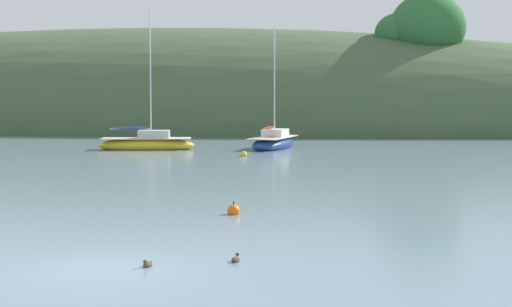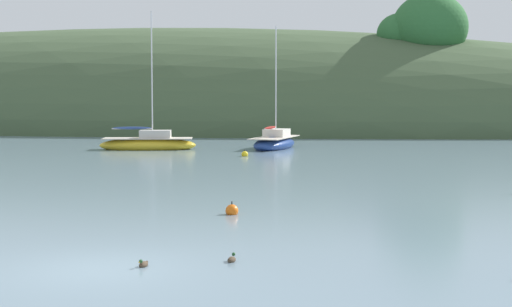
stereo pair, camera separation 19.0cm
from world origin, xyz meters
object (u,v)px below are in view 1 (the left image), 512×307
(sailboat_cream_ketch, at_px, (273,143))
(duck_straggler, at_px, (147,264))
(mooring_buoy_inner, at_px, (234,211))
(sailboat_white_near, at_px, (147,144))
(mooring_buoy_channel, at_px, (244,154))
(duck_trailing, at_px, (236,260))

(sailboat_cream_ketch, relative_size, duck_straggler, 22.10)
(sailboat_cream_ketch, bearing_deg, duck_straggler, -85.38)
(mooring_buoy_inner, distance_m, duck_straggler, 8.21)
(sailboat_white_near, xyz_separation_m, mooring_buoy_channel, (8.21, -4.84, -0.31))
(duck_straggler, bearing_deg, mooring_buoy_channel, 97.04)
(mooring_buoy_inner, relative_size, duck_straggler, 1.27)
(mooring_buoy_inner, bearing_deg, mooring_buoy_channel, 100.23)
(sailboat_white_near, height_order, duck_trailing, sailboat_white_near)
(sailboat_white_near, distance_m, sailboat_cream_ketch, 9.42)
(mooring_buoy_channel, distance_m, duck_trailing, 32.11)
(sailboat_white_near, distance_m, mooring_buoy_channel, 9.53)
(duck_trailing, bearing_deg, sailboat_cream_ketch, 97.52)
(sailboat_cream_ketch, xyz_separation_m, mooring_buoy_channel, (-0.77, -7.69, -0.31))
(duck_trailing, bearing_deg, mooring_buoy_channel, 100.68)
(sailboat_white_near, relative_size, duck_straggler, 24.32)
(sailboat_cream_ketch, xyz_separation_m, mooring_buoy_inner, (3.61, -31.96, -0.31))
(sailboat_cream_ketch, distance_m, mooring_buoy_inner, 32.17)
(mooring_buoy_channel, bearing_deg, sailboat_cream_ketch, 84.31)
(sailboat_white_near, height_order, mooring_buoy_inner, sailboat_white_near)
(mooring_buoy_inner, xyz_separation_m, duck_trailing, (1.57, -7.29, -0.07))
(sailboat_cream_ketch, relative_size, duck_trailing, 22.10)
(duck_trailing, relative_size, duck_straggler, 1.00)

